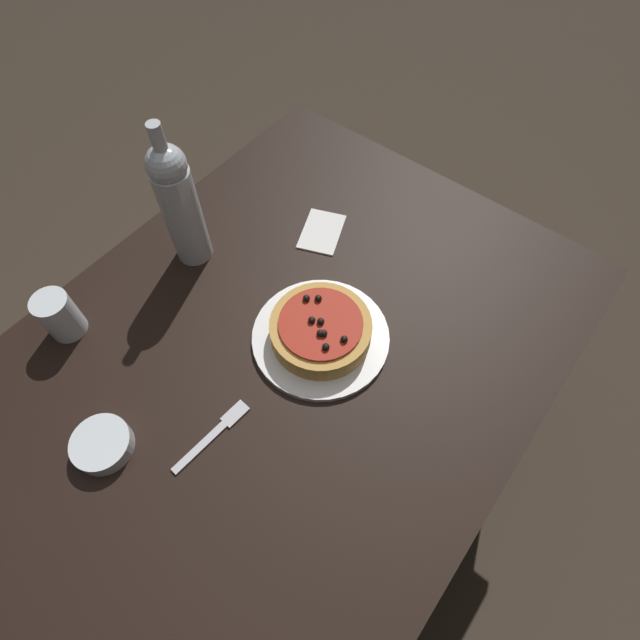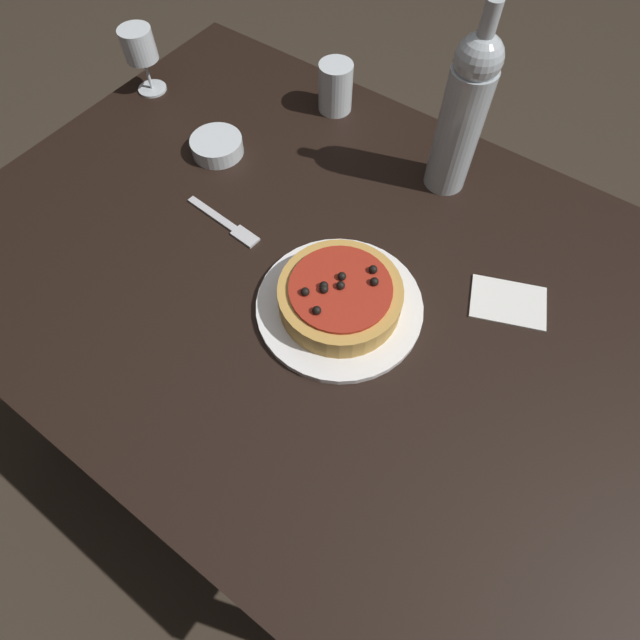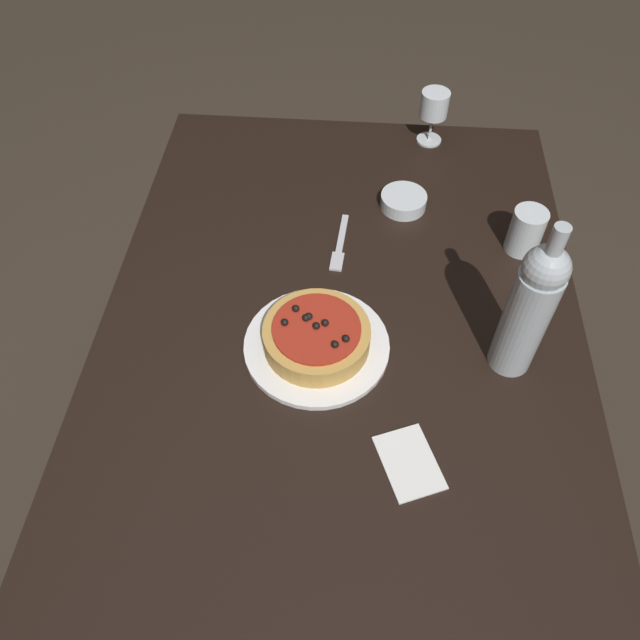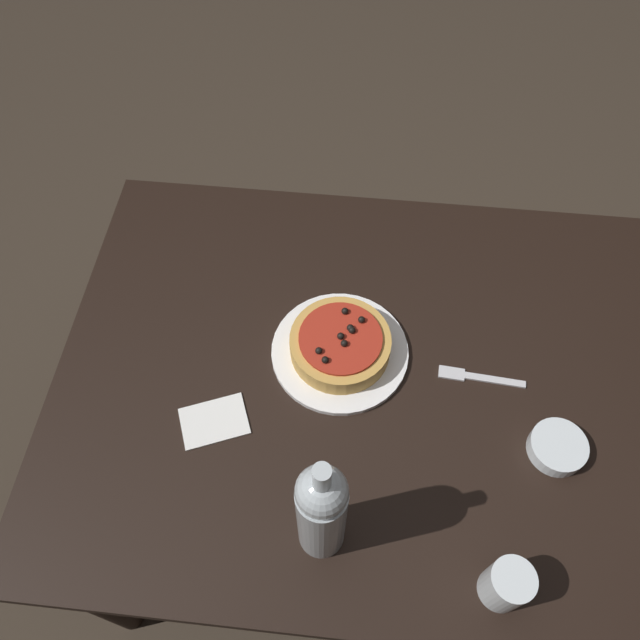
% 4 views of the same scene
% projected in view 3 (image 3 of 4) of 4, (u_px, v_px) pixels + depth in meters
% --- Properties ---
extents(ground_plane, '(14.00, 14.00, 0.00)m').
position_uv_depth(ground_plane, '(335.00, 471.00, 1.80)').
color(ground_plane, '#382D23').
extents(dining_table, '(1.28, 0.94, 0.73)m').
position_uv_depth(dining_table, '(341.00, 339.00, 1.30)').
color(dining_table, black).
rests_on(dining_table, ground_plane).
extents(dinner_plate, '(0.27, 0.27, 0.01)m').
position_uv_depth(dinner_plate, '(317.00, 345.00, 1.17)').
color(dinner_plate, white).
rests_on(dinner_plate, dining_table).
extents(pizza, '(0.20, 0.20, 0.06)m').
position_uv_depth(pizza, '(317.00, 336.00, 1.15)').
color(pizza, gold).
rests_on(pizza, dinner_plate).
extents(wine_glass, '(0.07, 0.07, 0.13)m').
position_uv_depth(wine_glass, '(434.00, 107.00, 1.50)').
color(wine_glass, silver).
rests_on(wine_glass, dining_table).
extents(wine_bottle, '(0.08, 0.08, 0.34)m').
position_uv_depth(wine_bottle, '(530.00, 308.00, 1.04)').
color(wine_bottle, '#B2BCC1').
rests_on(wine_bottle, dining_table).
extents(water_cup, '(0.07, 0.07, 0.10)m').
position_uv_depth(water_cup, '(526.00, 231.00, 1.30)').
color(water_cup, silver).
rests_on(water_cup, dining_table).
extents(side_bowl, '(0.10, 0.10, 0.03)m').
position_uv_depth(side_bowl, '(403.00, 201.00, 1.41)').
color(side_bowl, silver).
rests_on(side_bowl, dining_table).
extents(fork, '(0.17, 0.03, 0.00)m').
position_uv_depth(fork, '(340.00, 246.00, 1.34)').
color(fork, silver).
rests_on(fork, dining_table).
extents(paper_napkin, '(0.15, 0.13, 0.00)m').
position_uv_depth(paper_napkin, '(409.00, 462.00, 1.03)').
color(paper_napkin, white).
rests_on(paper_napkin, dining_table).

